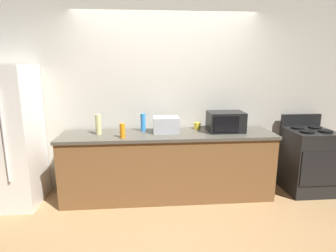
% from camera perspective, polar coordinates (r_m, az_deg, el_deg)
% --- Properties ---
extents(ground_plane, '(8.00, 8.00, 0.00)m').
position_cam_1_polar(ground_plane, '(3.70, 0.56, -16.70)').
color(ground_plane, '#A87F51').
extents(back_wall, '(6.40, 0.10, 2.70)m').
position_cam_1_polar(back_wall, '(4.06, -0.50, 6.08)').
color(back_wall, beige).
rests_on(back_wall, ground_plane).
extents(counter_run, '(2.84, 0.64, 0.90)m').
position_cam_1_polar(counter_run, '(3.87, 0.00, -7.95)').
color(counter_run, brown).
rests_on(counter_run, ground_plane).
extents(refrigerator, '(0.72, 0.73, 1.80)m').
position_cam_1_polar(refrigerator, '(4.11, -29.82, -1.90)').
color(refrigerator, white).
rests_on(refrigerator, ground_plane).
extents(stove_range, '(0.60, 0.61, 1.08)m').
position_cam_1_polar(stove_range, '(4.49, 26.49, -6.24)').
color(stove_range, black).
rests_on(stove_range, ground_plane).
extents(microwave, '(0.48, 0.35, 0.27)m').
position_cam_1_polar(microwave, '(3.90, 11.61, 0.87)').
color(microwave, black).
rests_on(microwave, counter_run).
extents(toaster_oven, '(0.34, 0.26, 0.21)m').
position_cam_1_polar(toaster_oven, '(3.77, -0.43, 0.26)').
color(toaster_oven, '#B7BABF').
rests_on(toaster_oven, counter_run).
extents(bottle_dish_soap, '(0.07, 0.07, 0.18)m').
position_cam_1_polar(bottle_dish_soap, '(3.54, -9.22, -0.93)').
color(bottle_dish_soap, orange).
rests_on(bottle_dish_soap, counter_run).
extents(bottle_vinegar, '(0.07, 0.07, 0.26)m').
position_cam_1_polar(bottle_vinegar, '(3.77, -13.95, 0.31)').
color(bottle_vinegar, beige).
rests_on(bottle_vinegar, counter_run).
extents(bottle_spray_cleaner, '(0.07, 0.07, 0.24)m').
position_cam_1_polar(bottle_spray_cleaner, '(3.86, -5.08, 0.74)').
color(bottle_spray_cleaner, '#338CE5').
rests_on(bottle_spray_cleaner, counter_run).
extents(mug_yellow, '(0.09, 0.09, 0.09)m').
position_cam_1_polar(mug_yellow, '(4.00, 5.95, 0.06)').
color(mug_yellow, yellow).
rests_on(mug_yellow, counter_run).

